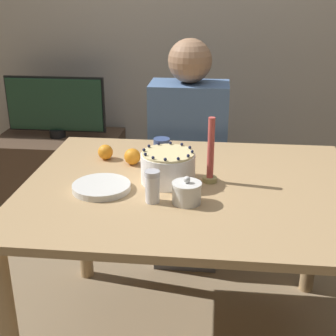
{
  "coord_description": "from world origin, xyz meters",
  "views": [
    {
      "loc": [
        0.09,
        -1.62,
        1.48
      ],
      "look_at": [
        -0.09,
        0.02,
        0.82
      ],
      "focal_mm": 50.0,
      "sensor_mm": 36.0,
      "label": 1
    }
  ],
  "objects_px": {
    "sugar_shaker": "(152,186)",
    "candle": "(211,157)",
    "tv_monitor": "(55,106)",
    "cake": "(168,167)",
    "sugar_bowl": "(187,192)",
    "person_man_blue_shirt": "(188,169)"
  },
  "relations": [
    {
      "from": "tv_monitor",
      "to": "sugar_bowl",
      "type": "bearing_deg",
      "value": -54.55
    },
    {
      "from": "sugar_shaker",
      "to": "sugar_bowl",
      "type": "bearing_deg",
      "value": 2.35
    },
    {
      "from": "tv_monitor",
      "to": "person_man_blue_shirt",
      "type": "bearing_deg",
      "value": -25.15
    },
    {
      "from": "cake",
      "to": "tv_monitor",
      "type": "height_order",
      "value": "tv_monitor"
    },
    {
      "from": "sugar_bowl",
      "to": "sugar_shaker",
      "type": "xyz_separation_m",
      "value": [
        -0.12,
        -0.0,
        0.02
      ]
    },
    {
      "from": "sugar_shaker",
      "to": "candle",
      "type": "xyz_separation_m",
      "value": [
        0.19,
        0.2,
        0.04
      ]
    },
    {
      "from": "candle",
      "to": "tv_monitor",
      "type": "distance_m",
      "value": 1.46
    },
    {
      "from": "person_man_blue_shirt",
      "to": "tv_monitor",
      "type": "distance_m",
      "value": 0.97
    },
    {
      "from": "sugar_shaker",
      "to": "person_man_blue_shirt",
      "type": "distance_m",
      "value": 0.92
    },
    {
      "from": "candle",
      "to": "person_man_blue_shirt",
      "type": "relative_size",
      "value": 0.21
    },
    {
      "from": "sugar_shaker",
      "to": "person_man_blue_shirt",
      "type": "relative_size",
      "value": 0.09
    },
    {
      "from": "cake",
      "to": "tv_monitor",
      "type": "bearing_deg",
      "value": 126.87
    },
    {
      "from": "sugar_bowl",
      "to": "sugar_shaker",
      "type": "bearing_deg",
      "value": -177.65
    },
    {
      "from": "cake",
      "to": "candle",
      "type": "xyz_separation_m",
      "value": [
        0.16,
        0.02,
        0.04
      ]
    },
    {
      "from": "sugar_bowl",
      "to": "person_man_blue_shirt",
      "type": "distance_m",
      "value": 0.91
    },
    {
      "from": "sugar_bowl",
      "to": "candle",
      "type": "bearing_deg",
      "value": 68.82
    },
    {
      "from": "sugar_bowl",
      "to": "tv_monitor",
      "type": "relative_size",
      "value": 0.17
    },
    {
      "from": "tv_monitor",
      "to": "candle",
      "type": "bearing_deg",
      "value": -47.69
    },
    {
      "from": "cake",
      "to": "sugar_bowl",
      "type": "xyz_separation_m",
      "value": [
        0.08,
        -0.18,
        -0.02
      ]
    },
    {
      "from": "cake",
      "to": "person_man_blue_shirt",
      "type": "relative_size",
      "value": 0.17
    },
    {
      "from": "candle",
      "to": "tv_monitor",
      "type": "relative_size",
      "value": 0.41
    },
    {
      "from": "cake",
      "to": "person_man_blue_shirt",
      "type": "xyz_separation_m",
      "value": [
        0.03,
        0.69,
        -0.29
      ]
    }
  ]
}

